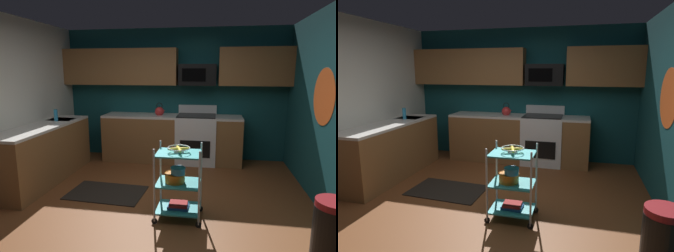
{
  "view_description": "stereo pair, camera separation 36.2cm",
  "coord_description": "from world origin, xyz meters",
  "views": [
    {
      "loc": [
        0.83,
        -3.37,
        1.79
      ],
      "look_at": [
        0.21,
        0.36,
        1.05
      ],
      "focal_mm": 30.73,
      "sensor_mm": 36.0,
      "label": 1
    },
    {
      "loc": [
        1.18,
        -3.3,
        1.79
      ],
      "look_at": [
        0.21,
        0.36,
        1.05
      ],
      "focal_mm": 30.73,
      "sensor_mm": 36.0,
      "label": 2
    }
  ],
  "objects": [
    {
      "name": "wall_back",
      "position": [
        0.0,
        2.43,
        1.3
      ],
      "size": [
        4.52,
        0.06,
        2.6
      ],
      "primitive_type": "cube",
      "color": "#14474C",
      "rests_on": "ground"
    },
    {
      "name": "floor",
      "position": [
        0.0,
        0.0,
        -0.02
      ],
      "size": [
        4.4,
        4.8,
        0.04
      ],
      "primitive_type": "cube",
      "color": "brown",
      "rests_on": "ground"
    },
    {
      "name": "mixing_bowl_large",
      "position": [
        0.38,
        -0.13,
        0.52
      ],
      "size": [
        0.25,
        0.25,
        0.11
      ],
      "color": "orange",
      "rests_on": "rolling_cart"
    },
    {
      "name": "mixing_bowl_small",
      "position": [
        0.41,
        -0.15,
        0.62
      ],
      "size": [
        0.18,
        0.18,
        0.08
      ],
      "color": "#338CBF",
      "rests_on": "rolling_cart"
    },
    {
      "name": "dish_soap_bottle",
      "position": [
        -1.9,
        1.17,
        1.02
      ],
      "size": [
        0.06,
        0.06,
        0.2
      ],
      "primitive_type": "cylinder",
      "color": "#2D8CBF",
      "rests_on": "counter_run"
    },
    {
      "name": "upper_cabinets",
      "position": [
        -0.11,
        2.23,
        1.85
      ],
      "size": [
        4.4,
        0.33,
        0.7
      ],
      "color": "brown"
    },
    {
      "name": "floor_rug",
      "position": [
        -0.72,
        0.41,
        0.01
      ],
      "size": [
        1.14,
        0.76,
        0.01
      ],
      "primitive_type": "cube",
      "rotation": [
        0.0,
        0.0,
        -0.05
      ],
      "color": "black",
      "rests_on": "ground"
    },
    {
      "name": "counter_run",
      "position": [
        -0.84,
        1.51,
        0.46
      ],
      "size": [
        3.55,
        2.69,
        0.92
      ],
      "color": "brown",
      "rests_on": "ground"
    },
    {
      "name": "microwave",
      "position": [
        0.48,
        2.21,
        1.7
      ],
      "size": [
        0.7,
        0.39,
        0.4
      ],
      "color": "black"
    },
    {
      "name": "oven_range",
      "position": [
        0.48,
        2.1,
        0.48
      ],
      "size": [
        0.76,
        0.65,
        1.1
      ],
      "color": "white",
      "rests_on": "ground"
    },
    {
      "name": "book_stack",
      "position": [
        0.42,
        -0.13,
        0.16
      ],
      "size": [
        0.26,
        0.2,
        0.06
      ],
      "color": "#1E4C8C",
      "rests_on": "rolling_cart"
    },
    {
      "name": "trash_can",
      "position": [
        1.9,
        -0.82,
        0.33
      ],
      "size": [
        0.34,
        0.42,
        0.66
      ],
      "color": "black",
      "rests_on": "ground"
    },
    {
      "name": "rolling_cart",
      "position": [
        0.42,
        -0.13,
        0.45
      ],
      "size": [
        0.59,
        0.42,
        0.91
      ],
      "color": "silver",
      "rests_on": "ground"
    },
    {
      "name": "wall_flower_decal",
      "position": [
        2.2,
        0.59,
        1.45
      ],
      "size": [
        0.0,
        0.74,
        0.74
      ],
      "primitive_type": "cylinder",
      "rotation": [
        0.0,
        1.57,
        0.0
      ],
      "color": "#E5591E"
    },
    {
      "name": "kettle",
      "position": [
        -0.25,
        2.1,
        1.0
      ],
      "size": [
        0.21,
        0.18,
        0.26
      ],
      "color": "red",
      "rests_on": "counter_run"
    },
    {
      "name": "fruit_bowl",
      "position": [
        0.42,
        -0.13,
        0.88
      ],
      "size": [
        0.27,
        0.27,
        0.07
      ],
      "color": "silver",
      "rests_on": "rolling_cart"
    }
  ]
}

